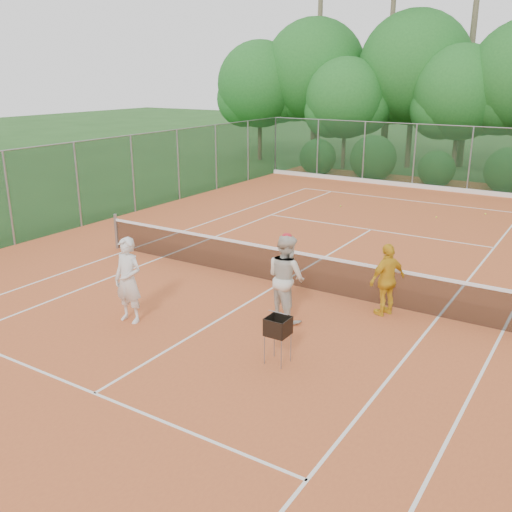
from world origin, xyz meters
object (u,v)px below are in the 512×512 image
(player_center_grp, at_px, (286,277))
(player_yellow, at_px, (387,280))
(player_white, at_px, (128,280))
(ball_hopper, at_px, (278,327))

(player_center_grp, height_order, player_yellow, player_center_grp)
(player_white, relative_size, ball_hopper, 2.05)
(ball_hopper, bearing_deg, player_center_grp, 92.74)
(player_white, height_order, player_center_grp, player_center_grp)
(player_white, distance_m, ball_hopper, 3.74)
(player_yellow, distance_m, ball_hopper, 3.43)
(ball_hopper, bearing_deg, player_white, 158.59)
(player_white, height_order, ball_hopper, player_white)
(player_white, bearing_deg, ball_hopper, -1.47)
(player_yellow, bearing_deg, ball_hopper, 11.41)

